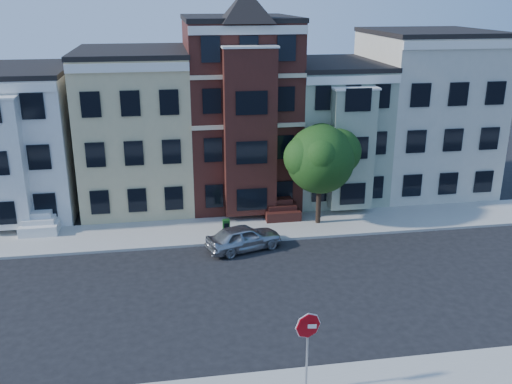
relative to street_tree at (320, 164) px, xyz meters
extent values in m
plane|color=black|center=(-4.03, -8.10, -3.95)|extent=(120.00, 120.00, 0.00)
cube|color=#9E9B93|center=(-4.03, -0.10, -3.88)|extent=(60.00, 4.00, 0.15)
cube|color=silver|center=(-19.03, 6.40, 0.55)|extent=(8.00, 9.00, 9.00)
cube|color=#CDB984|center=(-11.03, 6.40, 1.05)|extent=(7.00, 9.00, 10.00)
cube|color=#3D1813|center=(-4.03, 6.40, 2.05)|extent=(7.00, 9.00, 12.00)
cube|color=gray|center=(2.47, 6.40, 0.55)|extent=(6.00, 9.00, 9.00)
cube|color=beige|center=(9.47, 6.40, 1.55)|extent=(8.00, 9.00, 11.00)
imported|color=#ADAFB6|center=(-5.08, -2.90, -3.22)|extent=(4.60, 2.93, 1.46)
cube|color=#17501A|center=(-5.84, -0.88, -3.35)|extent=(0.41, 0.37, 0.90)
camera|label=1|loc=(-9.12, -31.90, 9.61)|focal=40.00mm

